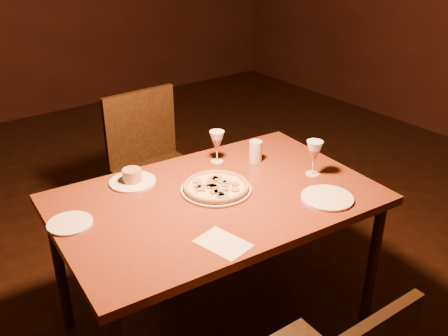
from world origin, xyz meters
TOP-DOWN VIEW (x-y plane):
  - floor at (0.00, 0.00)m, footprint 7.00×7.00m
  - dining_table at (-0.16, -0.05)m, footprint 1.44×0.99m
  - chair_far at (-0.02, 0.76)m, footprint 0.47×0.47m
  - pizza_plate at (-0.14, -0.02)m, footprint 0.31×0.31m
  - ramekin_saucer at (-0.40, 0.27)m, footprint 0.21×0.21m
  - wine_glass_far at (0.04, 0.22)m, footprint 0.07×0.07m
  - wine_glass_right at (0.32, -0.16)m, footprint 0.08×0.08m
  - water_tumbler at (0.20, 0.11)m, footprint 0.06×0.06m
  - side_plate_left at (-0.76, 0.11)m, footprint 0.18×0.18m
  - side_plate_near at (0.20, -0.37)m, footprint 0.23×0.23m
  - menu_card at (-0.35, -0.36)m, footprint 0.17×0.22m

SIDE VIEW (x-z plane):
  - floor at x=0.00m, z-range 0.00..0.00m
  - chair_far at x=-0.02m, z-range 0.06..1.00m
  - dining_table at x=-0.16m, z-range 0.30..1.04m
  - menu_card at x=-0.35m, z-range 0.74..0.74m
  - side_plate_left at x=-0.76m, z-range 0.74..0.75m
  - side_plate_near at x=0.20m, z-range 0.74..0.75m
  - pizza_plate at x=-0.14m, z-range 0.74..0.77m
  - ramekin_saucer at x=-0.40m, z-range 0.73..0.79m
  - water_tumbler at x=0.20m, z-range 0.74..0.85m
  - wine_glass_far at x=0.04m, z-range 0.74..0.90m
  - wine_glass_right at x=0.32m, z-range 0.74..0.91m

